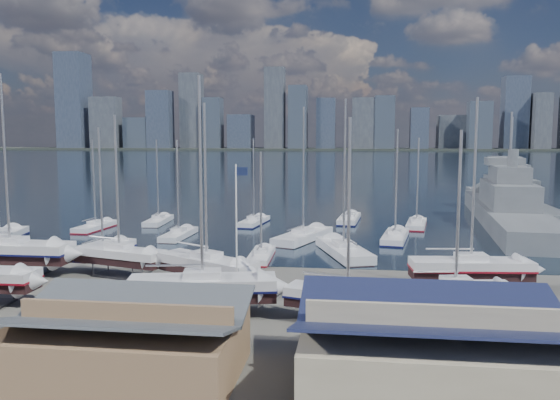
# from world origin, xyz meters

# --- Properties ---
(ground) EXTENTS (1400.00, 1400.00, 0.00)m
(ground) POSITION_xyz_m (0.00, -10.00, 0.00)
(ground) COLOR #605E59
(ground) RESTS_ON ground
(water) EXTENTS (1400.00, 600.00, 0.40)m
(water) POSITION_xyz_m (0.00, 300.00, -0.15)
(water) COLOR #192A39
(water) RESTS_ON ground
(far_shore) EXTENTS (1400.00, 80.00, 2.20)m
(far_shore) POSITION_xyz_m (0.00, 560.00, 1.10)
(far_shore) COLOR #2D332D
(far_shore) RESTS_ON ground
(skyline) EXTENTS (639.14, 43.80, 107.69)m
(skyline) POSITION_xyz_m (-7.83, 553.76, 39.09)
(skyline) COLOR #475166
(skyline) RESTS_ON far_shore
(shed_grey) EXTENTS (12.60, 8.40, 4.17)m
(shed_grey) POSITION_xyz_m (0.00, -26.00, 2.15)
(shed_grey) COLOR #8C6B4C
(shed_grey) RESTS_ON ground
(shed_blue) EXTENTS (13.65, 9.45, 4.71)m
(shed_blue) POSITION_xyz_m (16.00, -26.00, 2.42)
(shed_blue) COLOR #BFB293
(shed_blue) RESTS_ON ground
(sailboat_cradle_0) EXTENTS (11.68, 3.33, 18.64)m
(sailboat_cradle_0) POSITION_xyz_m (-19.87, -6.09, 2.21)
(sailboat_cradle_0) COLOR #2D2D33
(sailboat_cradle_0) RESTS_ON ground
(sailboat_cradle_2) EXTENTS (9.42, 4.98, 14.90)m
(sailboat_cradle_2) POSITION_xyz_m (-9.35, -5.57, 2.02)
(sailboat_cradle_2) COLOR #2D2D33
(sailboat_cradle_2) RESTS_ON ground
(sailboat_cradle_3) EXTENTS (11.00, 4.94, 17.09)m
(sailboat_cradle_3) POSITION_xyz_m (1.37, -15.74, 2.13)
(sailboat_cradle_3) COLOR #2D2D33
(sailboat_cradle_3) RESTS_ON ground
(sailboat_cradle_4) EXTENTS (9.67, 7.08, 15.69)m
(sailboat_cradle_4) POSITION_xyz_m (-0.21, -8.60, 2.06)
(sailboat_cradle_4) COLOR #2D2D33
(sailboat_cradle_4) RESTS_ON ground
(sailboat_cradle_5) EXTENTS (8.99, 4.76, 14.15)m
(sailboat_cradle_5) POSITION_xyz_m (11.73, -16.64, 1.98)
(sailboat_cradle_5) COLOR #2D2D33
(sailboat_cradle_5) RESTS_ON ground
(sailboat_cradle_6) EXTENTS (10.17, 3.74, 16.07)m
(sailboat_cradle_6) POSITION_xyz_m (21.83, -6.89, 2.07)
(sailboat_cradle_6) COLOR #2D2D33
(sailboat_cradle_6) RESTS_ON ground
(sailboat_cradle_7) EXTENTS (8.31, 3.53, 13.36)m
(sailboat_cradle_7) POSITION_xyz_m (19.34, -13.79, 1.94)
(sailboat_cradle_7) COLOR #2D2D33
(sailboat_cradle_7) RESTS_ON ground
(sailboat_moored_0) EXTENTS (5.44, 11.68, 16.85)m
(sailboat_moored_0) POSITION_xyz_m (-31.54, 9.23, 0.31)
(sailboat_moored_0) COLOR black
(sailboat_moored_0) RESTS_ON water
(sailboat_moored_1) EXTENTS (3.07, 9.00, 13.24)m
(sailboat_moored_1) POSITION_xyz_m (-23.68, 19.02, 0.31)
(sailboat_moored_1) COLOR black
(sailboat_moored_1) RESTS_ON water
(sailboat_moored_2) EXTENTS (3.00, 8.88, 13.20)m
(sailboat_moored_2) POSITION_xyz_m (-16.77, 25.35, 0.32)
(sailboat_moored_2) COLOR black
(sailboat_moored_2) RESTS_ON water
(sailboat_moored_3) EXTENTS (4.11, 10.08, 14.64)m
(sailboat_moored_3) POSITION_xyz_m (-15.45, 3.89, 0.31)
(sailboat_moored_3) COLOR black
(sailboat_moored_3) RESTS_ON water
(sailboat_moored_4) EXTENTS (2.74, 8.80, 13.18)m
(sailboat_moored_4) POSITION_xyz_m (-10.06, 14.30, 0.32)
(sailboat_moored_4) COLOR black
(sailboat_moored_4) RESTS_ON water
(sailboat_moored_5) EXTENTS (3.73, 9.22, 13.39)m
(sailboat_moored_5) POSITION_xyz_m (-2.35, 26.30, 0.31)
(sailboat_moored_5) COLOR black
(sailboat_moored_5) RESTS_ON water
(sailboat_moored_6) EXTENTS (2.48, 8.04, 11.92)m
(sailboat_moored_6) POSITION_xyz_m (2.53, 3.24, 0.31)
(sailboat_moored_6) COLOR black
(sailboat_moored_6) RESTS_ON water
(sailboat_moored_7) EXTENTS (7.11, 11.93, 17.42)m
(sailboat_moored_7) POSITION_xyz_m (6.05, 14.43, 0.32)
(sailboat_moored_7) COLOR black
(sailboat_moored_7) RESTS_ON water
(sailboat_moored_8) EXTENTS (3.76, 10.13, 14.80)m
(sailboat_moored_8) POSITION_xyz_m (11.74, 30.80, 0.31)
(sailboat_moored_8) COLOR black
(sailboat_moored_8) RESTS_ON water
(sailboat_moored_9) EXTENTS (6.80, 12.21, 17.77)m
(sailboat_moored_9) POSITION_xyz_m (11.19, 6.40, 0.32)
(sailboat_moored_9) COLOR black
(sailboat_moored_9) RESTS_ON water
(sailboat_moored_10) EXTENTS (4.38, 10.09, 14.60)m
(sailboat_moored_10) POSITION_xyz_m (17.52, 15.92, 0.31)
(sailboat_moored_10) COLOR black
(sailboat_moored_10) RESTS_ON water
(sailboat_moored_11) EXTENTS (4.02, 9.31, 13.48)m
(sailboat_moored_11) POSITION_xyz_m (21.44, 27.06, 0.31)
(sailboat_moored_11) COLOR black
(sailboat_moored_11) RESTS_ON water
(naval_ship_east) EXTENTS (13.10, 49.42, 18.40)m
(naval_ship_east) POSITION_xyz_m (35.37, 32.22, 1.67)
(naval_ship_east) COLOR slate
(naval_ship_east) RESTS_ON water
(naval_ship_west) EXTENTS (8.95, 45.12, 18.04)m
(naval_ship_west) POSITION_xyz_m (39.33, 45.94, 1.66)
(naval_ship_west) COLOR slate
(naval_ship_west) RESTS_ON water
(car_b) EXTENTS (4.40, 2.34, 1.38)m
(car_b) POSITION_xyz_m (-6.91, -19.67, 0.69)
(car_b) COLOR gray
(car_b) RESTS_ON ground
(car_c) EXTENTS (3.62, 5.50, 1.40)m
(car_c) POSITION_xyz_m (1.68, -19.92, 0.70)
(car_c) COLOR gray
(car_c) RESTS_ON ground
(car_d) EXTENTS (3.86, 5.90, 1.59)m
(car_d) POSITION_xyz_m (11.30, -21.81, 0.79)
(car_d) COLOR gray
(car_d) RESTS_ON ground
(flagpole) EXTENTS (0.96, 0.12, 10.82)m
(flagpole) POSITION_xyz_m (3.22, -12.20, 6.16)
(flagpole) COLOR white
(flagpole) RESTS_ON ground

